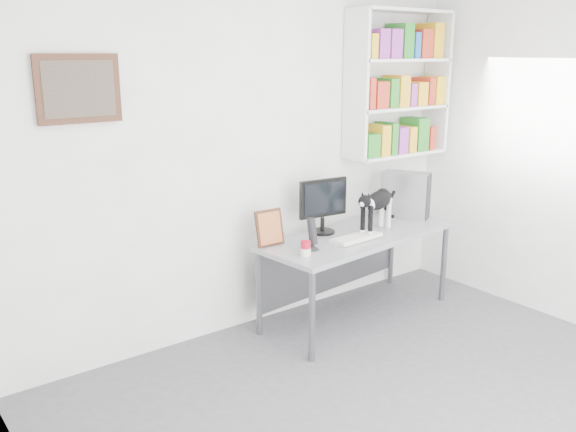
{
  "coord_description": "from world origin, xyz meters",
  "views": [
    {
      "loc": [
        -2.56,
        -1.83,
        2.12
      ],
      "look_at": [
        -0.03,
        1.53,
        0.98
      ],
      "focal_mm": 38.0,
      "sensor_mm": 36.0,
      "label": 1
    }
  ],
  "objects": [
    {
      "name": "cat",
      "position": [
        0.85,
        1.51,
        0.89
      ],
      "size": [
        0.58,
        0.33,
        0.35
      ],
      "primitive_type": null,
      "rotation": [
        0.0,
        0.0,
        0.35
      ],
      "color": "black",
      "rests_on": "desk"
    },
    {
      "name": "pc_tower",
      "position": [
        1.37,
        1.69,
        0.91
      ],
      "size": [
        0.35,
        0.44,
        0.4
      ],
      "primitive_type": "cube",
      "rotation": [
        0.0,
        0.0,
        0.5
      ],
      "color": "#A1A2A6",
      "rests_on": "desk"
    },
    {
      "name": "soup_can",
      "position": [
        0.02,
        1.38,
        0.77
      ],
      "size": [
        0.1,
        0.1,
        0.11
      ],
      "primitive_type": "cylinder",
      "rotation": [
        0.0,
        0.0,
        0.4
      ],
      "color": "#B40F26",
      "rests_on": "desk"
    },
    {
      "name": "desk",
      "position": [
        0.7,
        1.55,
        0.36
      ],
      "size": [
        1.77,
        0.83,
        0.71
      ],
      "primitive_type": "cube",
      "rotation": [
        0.0,
        0.0,
        0.1
      ],
      "color": "gray",
      "rests_on": "room"
    },
    {
      "name": "wall_art",
      "position": [
        -1.3,
        1.97,
        1.9
      ],
      "size": [
        0.52,
        0.04,
        0.42
      ],
      "primitive_type": "cube",
      "color": "#472717",
      "rests_on": "room"
    },
    {
      "name": "speaker",
      "position": [
        0.14,
        1.46,
        0.84
      ],
      "size": [
        0.14,
        0.14,
        0.25
      ],
      "primitive_type": "cylinder",
      "rotation": [
        0.0,
        0.0,
        0.44
      ],
      "color": "black",
      "rests_on": "desk"
    },
    {
      "name": "keyboard",
      "position": [
        0.57,
        1.44,
        0.73
      ],
      "size": [
        0.44,
        0.19,
        0.03
      ],
      "primitive_type": "cube",
      "rotation": [
        0.0,
        0.0,
        0.06
      ],
      "color": "silver",
      "rests_on": "desk"
    },
    {
      "name": "monitor",
      "position": [
        0.48,
        1.74,
        0.94
      ],
      "size": [
        0.44,
        0.25,
        0.45
      ],
      "primitive_type": "cube",
      "rotation": [
        0.0,
        0.0,
        -0.12
      ],
      "color": "black",
      "rests_on": "desk"
    },
    {
      "name": "leaning_print",
      "position": [
        -0.04,
        1.74,
        0.85
      ],
      "size": [
        0.23,
        0.1,
        0.28
      ],
      "primitive_type": "cube",
      "rotation": [
        0.0,
        0.0,
        -0.03
      ],
      "color": "#472717",
      "rests_on": "desk"
    },
    {
      "name": "bookshelf",
      "position": [
        1.4,
        1.85,
        1.85
      ],
      "size": [
        1.03,
        0.28,
        1.24
      ],
      "primitive_type": "cube",
      "color": "white",
      "rests_on": "room"
    },
    {
      "name": "room",
      "position": [
        0.0,
        0.0,
        1.35
      ],
      "size": [
        4.01,
        4.01,
        2.7
      ],
      "color": "#5B5B60",
      "rests_on": "ground"
    }
  ]
}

